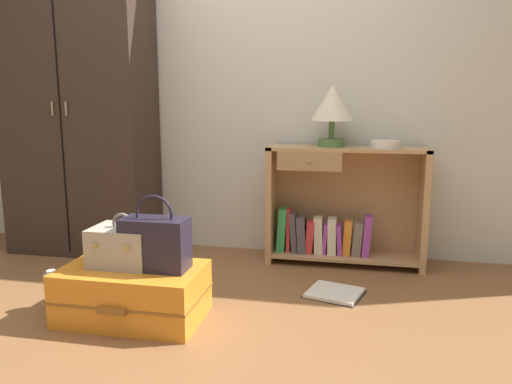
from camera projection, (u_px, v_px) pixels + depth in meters
ground_plane at (165, 340)px, 2.21m from camera, size 9.00×9.00×0.00m
back_wall at (241, 67)px, 3.42m from camera, size 6.40×0.10×2.60m
wardrobe at (79, 108)px, 3.40m from camera, size 1.00×0.47×2.03m
bookshelf at (338, 210)px, 3.24m from camera, size 1.02×0.32×0.77m
table_lamp at (332, 106)px, 3.12m from camera, size 0.27×0.27×0.39m
bowl at (385, 144)px, 3.06m from camera, size 0.18×0.18×0.05m
suitcase_large at (133, 293)px, 2.41m from camera, size 0.69×0.44×0.26m
train_case at (123, 245)px, 2.42m from camera, size 0.30×0.25×0.26m
handbag at (155, 243)px, 2.35m from camera, size 0.32×0.16×0.37m
bottle at (53, 291)px, 2.52m from camera, size 0.08×0.08×0.21m
open_book_on_floor at (335, 293)px, 2.73m from camera, size 0.36×0.35×0.02m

